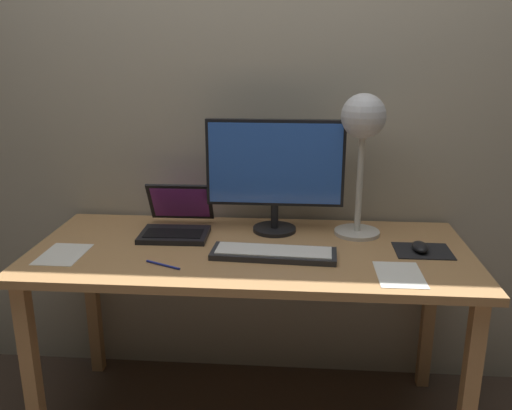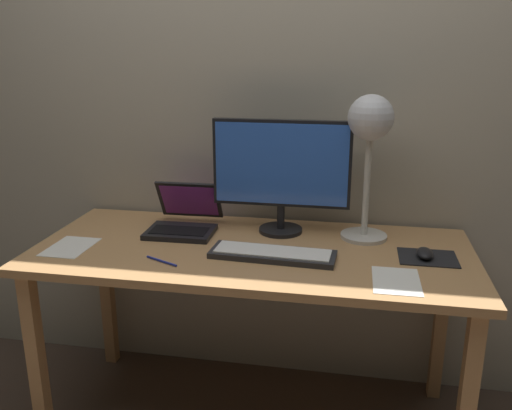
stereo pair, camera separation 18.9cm
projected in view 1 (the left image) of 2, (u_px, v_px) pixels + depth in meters
back_wall at (259, 84)px, 2.21m from camera, size 4.80×0.06×2.60m
desk at (251, 268)px, 2.01m from camera, size 1.60×0.70×0.74m
monitor at (275, 168)px, 2.09m from camera, size 0.53×0.17×0.45m
keyboard_main at (274, 253)px, 1.91m from camera, size 0.45×0.16×0.03m
laptop at (177, 219)px, 2.15m from camera, size 0.27×0.29×0.19m
desk_lamp at (363, 130)px, 2.01m from camera, size 0.18×0.18×0.55m
mousepad at (423, 251)px, 1.96m from camera, size 0.20×0.16×0.00m
mouse at (420, 247)px, 1.95m from camera, size 0.06×0.10×0.03m
paper_sheet_near_mouse at (63, 254)px, 1.93m from camera, size 0.15×0.21×0.00m
paper_sheet_by_keyboard at (400, 275)px, 1.76m from camera, size 0.15×0.21×0.00m
pen at (163, 265)px, 1.83m from camera, size 0.13×0.07×0.01m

